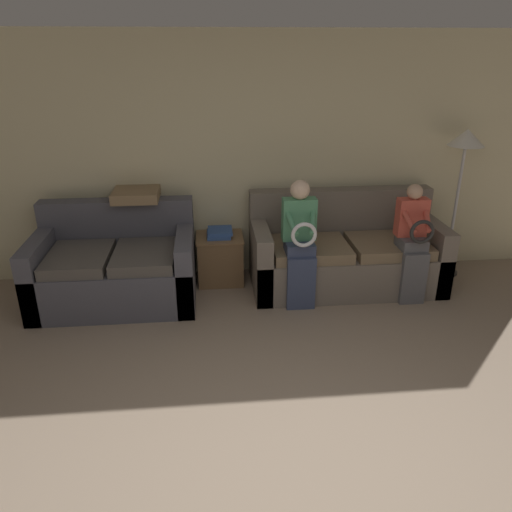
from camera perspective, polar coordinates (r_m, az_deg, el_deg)
The scene contains 9 objects.
wall_back at distance 5.39m, azimuth -0.68°, elevation 11.03°, with size 7.38×0.06×2.55m.
couch_main at distance 5.39m, azimuth 10.08°, elevation 0.21°, with size 1.97×0.90×0.97m.
couch_side at distance 5.18m, azimuth -15.69°, elevation -1.34°, with size 1.56×1.00×0.94m.
child_left_seated at distance 4.80m, azimuth 5.05°, elevation 1.96°, with size 0.33×0.38×1.23m.
child_right_seated at distance 5.13m, azimuth 17.49°, elevation 1.85°, with size 0.30×0.36×1.16m.
side_shelf at distance 5.41m, azimuth -4.12°, elevation -0.22°, with size 0.50×0.46×0.51m.
book_stack at distance 5.32m, azimuth -4.21°, elevation 2.67°, with size 0.27×0.28×0.07m.
floor_lamp at distance 5.68m, azimuth 22.75°, elevation 11.03°, with size 0.37×0.37×1.61m.
throw_pillow at distance 5.26m, azimuth -13.52°, elevation 6.86°, with size 0.46×0.46×0.10m.
Camera 1 is at (-0.46, -1.95, 2.39)m, focal length 35.00 mm.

